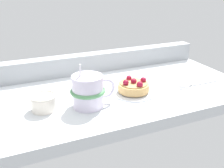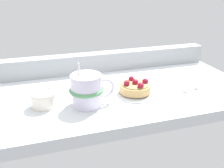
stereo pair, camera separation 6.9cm
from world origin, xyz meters
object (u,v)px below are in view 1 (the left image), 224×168
at_px(raspberry_tart, 134,86).
at_px(sugar_bowl, 44,102).
at_px(dessert_fork, 197,84).
at_px(dessert_plate, 133,92).
at_px(coffee_mug, 88,91).

bearing_deg(raspberry_tart, sugar_bowl, 179.80).
bearing_deg(dessert_fork, dessert_plate, 172.99).
relative_size(dessert_plate, sugar_bowl, 1.87).
bearing_deg(sugar_bowl, coffee_mug, -13.06).
distance_m(dessert_plate, sugar_bowl, 0.27).
bearing_deg(dessert_plate, coffee_mug, -170.07).
bearing_deg(sugar_bowl, raspberry_tart, -0.20).
height_order(raspberry_tart, sugar_bowl, raspberry_tart).
bearing_deg(raspberry_tart, dessert_plate, 115.96).
height_order(dessert_plate, sugar_bowl, sugar_bowl).
height_order(dessert_plate, dessert_fork, dessert_plate).
distance_m(raspberry_tart, sugar_bowl, 0.27).
distance_m(dessert_plate, coffee_mug, 0.16).
height_order(coffee_mug, sugar_bowl, coffee_mug).
xyz_separation_m(dessert_plate, coffee_mug, (-0.15, -0.03, 0.04)).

